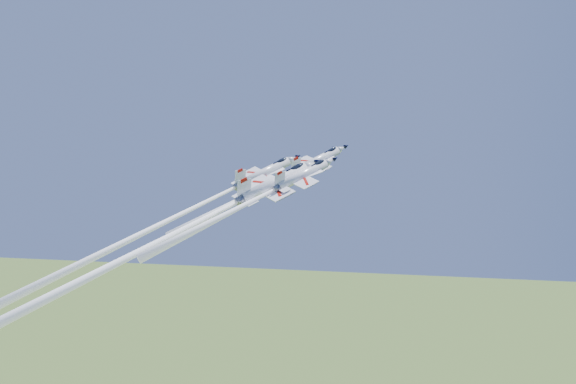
% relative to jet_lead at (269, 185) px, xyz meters
% --- Properties ---
extents(jet_lead, '(22.37, 22.40, 24.76)m').
position_rel_jet_lead_xyz_m(jet_lead, '(0.00, 0.00, 0.00)').
color(jet_lead, white).
extents(jet_left, '(33.92, 35.22, 46.40)m').
position_rel_jet_lead_xyz_m(jet_left, '(-18.31, -6.16, -6.62)').
color(jet_left, white).
extents(jet_right, '(22.37, 22.38, 24.65)m').
position_rel_jet_lead_xyz_m(jet_right, '(-1.06, -9.94, -1.81)').
color(jet_right, white).
extents(jet_slot, '(38.68, 40.06, 52.23)m').
position_rel_jet_lead_xyz_m(jet_slot, '(-15.83, -19.16, -8.36)').
color(jet_slot, white).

